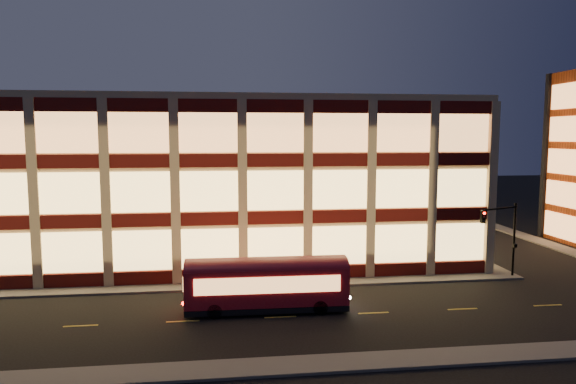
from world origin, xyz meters
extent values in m
plane|color=black|center=(0.00, 0.00, 0.00)|extent=(200.00, 200.00, 0.00)
cube|color=#514F4C|center=(-3.00, 1.00, 0.07)|extent=(54.00, 2.00, 0.15)
cube|color=#514F4C|center=(23.00, 17.00, 0.07)|extent=(2.00, 30.00, 0.15)
cube|color=#514F4C|center=(34.00, 17.00, 0.07)|extent=(2.00, 30.00, 0.15)
cube|color=#514F4C|center=(0.00, -13.00, 0.07)|extent=(100.00, 2.00, 0.15)
cube|color=tan|center=(-3.00, 17.00, 7.00)|extent=(50.00, 30.00, 14.00)
cube|color=tan|center=(-3.00, 17.00, 14.25)|extent=(50.40, 30.40, 0.50)
cube|color=#470C0A|center=(-3.00, 1.88, 0.65)|extent=(50.10, 0.25, 1.00)
cube|color=#FFC96B|center=(-3.00, 1.90, 2.75)|extent=(49.00, 0.20, 3.00)
cube|color=#470C0A|center=(22.12, 17.00, 0.65)|extent=(0.25, 30.10, 1.00)
cube|color=#FFC96B|center=(22.10, 17.00, 2.75)|extent=(0.20, 29.00, 3.00)
cube|color=#470C0A|center=(-3.00, 1.88, 5.05)|extent=(50.10, 0.25, 1.00)
cube|color=#FFC96B|center=(-3.00, 1.90, 7.15)|extent=(49.00, 0.20, 3.00)
cube|color=#470C0A|center=(22.12, 17.00, 5.05)|extent=(0.25, 30.10, 1.00)
cube|color=#FFC96B|center=(22.10, 17.00, 7.15)|extent=(0.20, 29.00, 3.00)
cube|color=#470C0A|center=(-3.00, 1.88, 9.45)|extent=(50.10, 0.25, 1.00)
cube|color=#FFC96B|center=(-3.00, 1.90, 11.55)|extent=(49.00, 0.20, 3.00)
cube|color=#470C0A|center=(22.12, 17.00, 9.45)|extent=(0.25, 30.10, 1.00)
cube|color=#FFC96B|center=(22.10, 17.00, 11.55)|extent=(0.20, 29.00, 3.00)
cube|color=black|center=(36.00, 16.00, 9.00)|extent=(0.60, 0.60, 18.00)
cube|color=#FFA459|center=(35.92, 12.00, 1.80)|extent=(0.16, 6.60, 2.60)
cube|color=#FFA459|center=(35.92, 12.00, 5.20)|extent=(0.16, 6.60, 2.60)
cube|color=#FFA459|center=(35.92, 12.00, 8.60)|extent=(0.16, 6.60, 2.60)
cube|color=#FFA459|center=(35.92, 12.00, 12.00)|extent=(0.16, 6.60, 2.60)
cube|color=#FFA459|center=(35.92, 12.00, 15.40)|extent=(0.16, 6.60, 2.60)
cylinder|color=black|center=(23.50, 0.80, 3.00)|extent=(0.18, 0.18, 6.00)
cylinder|color=black|center=(21.75, 0.05, 5.70)|extent=(3.56, 1.63, 0.14)
cube|color=black|center=(20.00, -0.70, 5.20)|extent=(0.32, 0.32, 0.95)
sphere|color=#FF0C05|center=(20.00, -0.88, 5.50)|extent=(0.20, 0.20, 0.20)
cube|color=black|center=(23.50, 0.60, 2.60)|extent=(0.25, 0.18, 0.28)
cube|color=maroon|center=(3.26, -4.66, 1.76)|extent=(10.41, 2.77, 2.38)
cube|color=black|center=(3.26, -4.66, 0.36)|extent=(10.41, 2.77, 0.36)
cylinder|color=black|center=(-0.07, -5.74, 0.47)|extent=(0.94, 0.33, 0.93)
cylinder|color=black|center=(-0.04, -3.46, 0.47)|extent=(0.94, 0.33, 0.93)
cylinder|color=black|center=(6.56, -5.85, 0.47)|extent=(0.94, 0.33, 0.93)
cylinder|color=black|center=(6.60, -3.57, 0.47)|extent=(0.94, 0.33, 0.93)
cube|color=#FFA459|center=(3.24, -5.98, 2.07)|extent=(9.12, 0.21, 1.04)
cube|color=#FFA459|center=(3.29, -3.33, 2.07)|extent=(9.12, 0.21, 1.04)
camera|label=1|loc=(0.63, -36.84, 11.30)|focal=32.00mm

